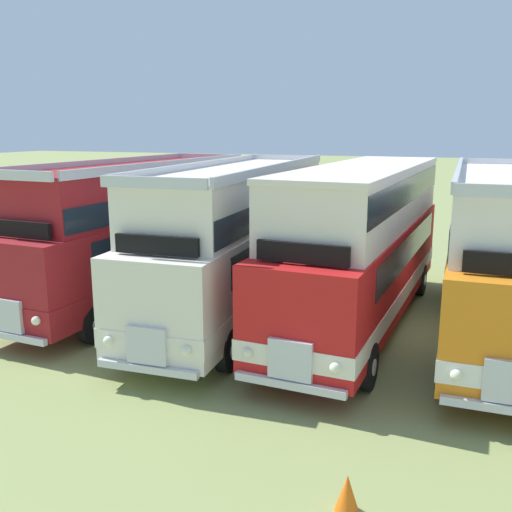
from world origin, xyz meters
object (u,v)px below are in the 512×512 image
object	(u,v)px
bus_first_in_row	(140,228)
bus_third_in_row	(363,239)
bus_second_in_row	(240,236)
bus_fourth_in_row	(502,252)
cone_near_end	(347,493)

from	to	relation	value
bus_first_in_row	bus_third_in_row	xyz separation A→B (m)	(7.15, 0.09, 0.11)
bus_first_in_row	bus_second_in_row	size ratio (longest dim) A/B	0.95
bus_second_in_row	bus_fourth_in_row	xyz separation A→B (m)	(7.15, 0.35, -0.00)
bus_second_in_row	cone_near_end	size ratio (longest dim) A/B	19.90
bus_third_in_row	cone_near_end	size ratio (longest dim) A/B	19.71
bus_first_in_row	bus_second_in_row	distance (m)	3.57
bus_second_in_row	bus_fourth_in_row	bearing A→B (deg)	2.77
bus_third_in_row	bus_fourth_in_row	xyz separation A→B (m)	(3.57, 0.08, -0.12)
bus_third_in_row	bus_first_in_row	bearing A→B (deg)	-179.31
bus_third_in_row	bus_fourth_in_row	bearing A→B (deg)	1.29
bus_first_in_row	cone_near_end	size ratio (longest dim) A/B	18.82
bus_third_in_row	bus_fourth_in_row	distance (m)	3.57
cone_near_end	bus_third_in_row	bearing A→B (deg)	99.38
bus_fourth_in_row	bus_second_in_row	bearing A→B (deg)	-177.23
bus_second_in_row	cone_near_end	xyz separation A→B (m)	(4.95, -8.03, -2.07)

